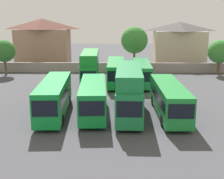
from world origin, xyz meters
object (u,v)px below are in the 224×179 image
object	(u,v)px
house_terrace_left	(43,41)
house_terrace_centre	(179,43)
bus_4	(169,97)
tree_left_of_lot	(4,51)
bus_3	(129,88)
bus_5	(90,66)
bus_2	(93,96)
bus_1	(54,96)
tree_behind_wall	(220,52)
tree_right_of_lot	(134,40)
bus_7	(141,72)
bus_6	(116,71)

from	to	relation	value
house_terrace_left	house_terrace_centre	size ratio (longest dim) A/B	1.05
bus_4	tree_left_of_lot	bearing A→B (deg)	-132.57
bus_3	bus_5	world-z (taller)	bus_3
bus_2	house_terrace_centre	bearing A→B (deg)	152.79
bus_1	tree_left_of_lot	xyz separation A→B (m)	(-13.12, 22.40, 2.18)
tree_behind_wall	tree_right_of_lot	size ratio (longest dim) A/B	0.75
bus_1	bus_2	size ratio (longest dim) A/B	1.08
bus_3	house_terrace_centre	world-z (taller)	house_terrace_centre
bus_5	tree_behind_wall	bearing A→B (deg)	106.94
bus_2	tree_behind_wall	size ratio (longest dim) A/B	1.78
bus_3	bus_2	bearing A→B (deg)	-87.80
bus_3	tree_behind_wall	bearing A→B (deg)	145.66
bus_1	house_terrace_centre	world-z (taller)	house_terrace_centre
bus_7	tree_right_of_lot	distance (m)	13.15
bus_6	house_terrace_left	world-z (taller)	house_terrace_left
bus_3	tree_right_of_lot	bearing A→B (deg)	177.18
bus_2	house_terrace_centre	xyz separation A→B (m)	(15.32, 34.62, 2.65)
bus_1	tree_right_of_lot	distance (m)	29.76
bus_2	tree_right_of_lot	distance (m)	28.60
bus_1	house_terrace_left	size ratio (longest dim) A/B	1.03
tree_right_of_lot	house_terrace_left	bearing A→B (deg)	159.11
bus_5	tree_left_of_lot	world-z (taller)	tree_left_of_lot
bus_1	bus_5	world-z (taller)	bus_5
bus_3	bus_7	bearing A→B (deg)	172.04
bus_3	bus_5	size ratio (longest dim) A/B	1.05
bus_5	bus_6	world-z (taller)	bus_5
bus_3	bus_6	world-z (taller)	bus_3
bus_4	bus_6	distance (m)	16.28
bus_3	bus_4	xyz separation A→B (m)	(4.21, -0.07, -0.91)
bus_3	tree_right_of_lot	world-z (taller)	tree_right_of_lot
bus_4	bus_7	size ratio (longest dim) A/B	1.04
bus_2	bus_7	distance (m)	16.40
bus_7	tree_left_of_lot	bearing A→B (deg)	-105.84
house_terrace_left	tree_right_of_lot	size ratio (longest dim) A/B	1.39
house_terrace_centre	tree_behind_wall	distance (m)	12.38
bus_3	tree_left_of_lot	size ratio (longest dim) A/B	1.91
bus_4	bus_5	world-z (taller)	bus_5
bus_6	tree_left_of_lot	distance (m)	20.81
tree_left_of_lot	bus_7	bearing A→B (deg)	-16.87
bus_5	house_terrace_left	bearing A→B (deg)	-151.58
bus_2	bus_3	xyz separation A→B (m)	(3.72, 0.07, 0.87)
bus_7	house_terrace_left	size ratio (longest dim) A/B	0.99
bus_7	tree_behind_wall	xyz separation A→B (m)	(14.12, 8.07, 2.16)
bus_7	tree_behind_wall	world-z (taller)	tree_behind_wall
house_terrace_centre	tree_left_of_lot	distance (m)	34.77
house_terrace_left	tree_behind_wall	xyz separation A→B (m)	(33.67, -11.77, -0.84)
house_terrace_left	tree_right_of_lot	world-z (taller)	house_terrace_left
bus_7	tree_right_of_lot	bearing A→B (deg)	-176.67
bus_3	bus_6	size ratio (longest dim) A/B	0.98
bus_3	bus_7	world-z (taller)	bus_3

